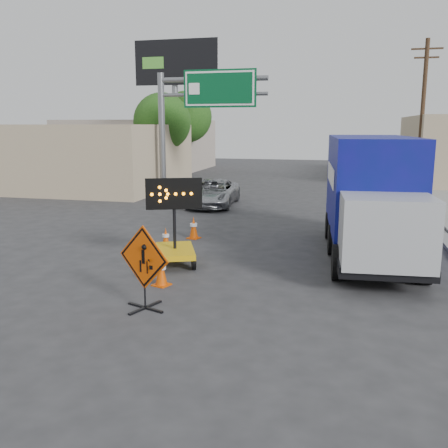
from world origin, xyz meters
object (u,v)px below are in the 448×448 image
at_px(arrow_board, 175,245).
at_px(box_truck, 371,204).
at_px(pickup_truck, 213,193).
at_px(construction_sign, 144,266).

bearing_deg(arrow_board, box_truck, 0.45).
height_order(arrow_board, pickup_truck, arrow_board).
distance_m(arrow_board, box_truck, 6.04).
bearing_deg(box_truck, arrow_board, -161.68).
bearing_deg(pickup_truck, box_truck, -52.64).
distance_m(construction_sign, box_truck, 7.67).
xyz_separation_m(construction_sign, arrow_board, (-0.56, 3.53, -0.41)).
xyz_separation_m(arrow_board, pickup_truck, (-1.75, 10.58, 0.08)).
height_order(arrow_board, box_truck, box_truck).
distance_m(pickup_truck, box_truck, 11.02).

